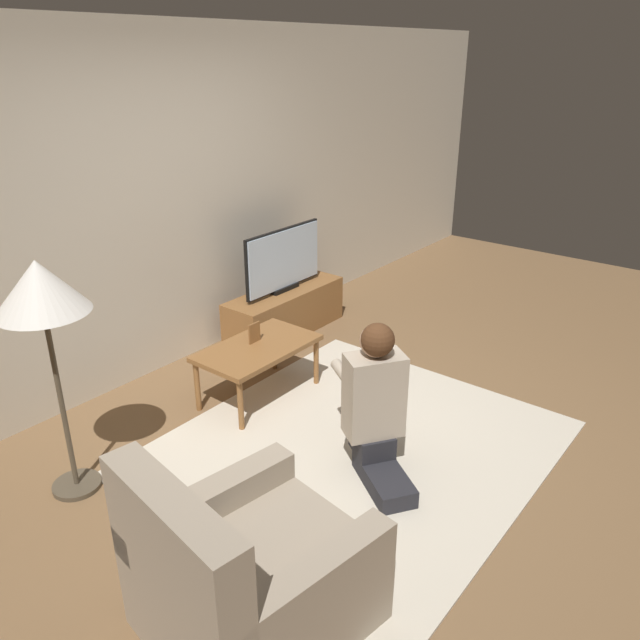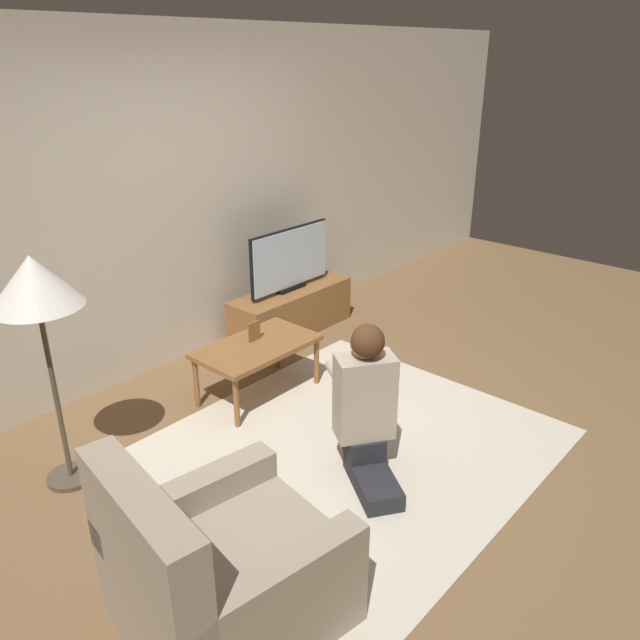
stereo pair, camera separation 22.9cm
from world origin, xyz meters
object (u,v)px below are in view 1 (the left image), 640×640
object	(u,v)px
tv	(283,260)
person_kneeling	(375,402)
coffee_table	(258,351)
armchair	(248,579)
floor_lamp	(41,296)

from	to	relation	value
tv	person_kneeling	xyz separation A→B (m)	(-1.22, -1.79, -0.21)
tv	coffee_table	xyz separation A→B (m)	(-1.00, -0.62, -0.32)
armchair	person_kneeling	world-z (taller)	person_kneeling
floor_lamp	person_kneeling	xyz separation A→B (m)	(1.22, -1.29, -0.73)
tv	armchair	world-z (taller)	tv
floor_lamp	armchair	xyz separation A→B (m)	(-0.06, -1.49, -0.94)
person_kneeling	armchair	bearing A→B (deg)	43.34
tv	person_kneeling	size ratio (longest dim) A/B	0.95
armchair	person_kneeling	xyz separation A→B (m)	(1.28, 0.20, 0.21)
coffee_table	armchair	xyz separation A→B (m)	(-1.50, -1.37, -0.09)
coffee_table	person_kneeling	xyz separation A→B (m)	(-0.22, -1.16, 0.11)
armchair	tv	bearing A→B (deg)	-42.53
floor_lamp	coffee_table	bearing A→B (deg)	-4.92
coffee_table	floor_lamp	size ratio (longest dim) A/B	0.63
person_kneeling	coffee_table	bearing A→B (deg)	-66.44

